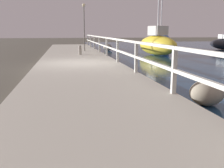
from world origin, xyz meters
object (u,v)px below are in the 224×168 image
Objects in this scene: mooring_bollard at (80,50)px; sailboat_blue at (161,40)px; sailboat_yellow at (157,44)px; dock_lamp at (84,18)px.

sailboat_blue is at bearing 43.51° from mooring_bollard.
dock_lamp is at bearing 143.63° from sailboat_yellow.
sailboat_blue reaches higher than dock_lamp.
sailboat_blue is 1.29× the size of sailboat_yellow.
sailboat_blue is at bearing 50.05° from sailboat_yellow.
sailboat_blue is at bearing 31.41° from dock_lamp.
sailboat_yellow is at bearing 13.90° from mooring_bollard.
sailboat_yellow reaches higher than dock_lamp.
sailboat_yellow is (-2.62, -6.36, -0.06)m from sailboat_blue.
dock_lamp is at bearing -139.19° from sailboat_blue.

